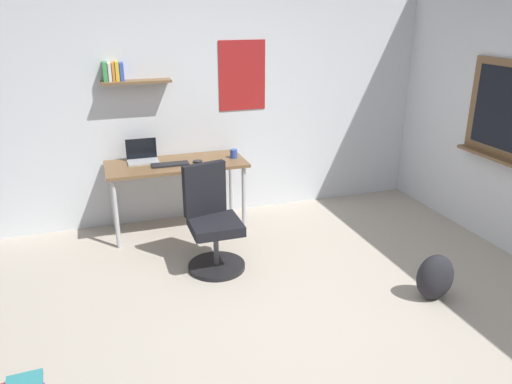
# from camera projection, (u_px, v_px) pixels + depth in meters

# --- Properties ---
(ground_plane) EXTENTS (5.20, 5.20, 0.00)m
(ground_plane) POSITION_uv_depth(u_px,v_px,m) (301.00, 330.00, 3.71)
(ground_plane) COLOR #ADA393
(ground_plane) RESTS_ON ground
(wall_back) EXTENTS (5.00, 0.30, 2.60)m
(wall_back) POSITION_uv_depth(u_px,v_px,m) (215.00, 99.00, 5.43)
(wall_back) COLOR silver
(wall_back) RESTS_ON ground
(desk) EXTENTS (1.42, 0.62, 0.75)m
(desk) POSITION_uv_depth(u_px,v_px,m) (176.00, 170.00, 5.15)
(desk) COLOR brown
(desk) RESTS_ON ground
(office_chair) EXTENTS (0.52, 0.53, 0.95)m
(office_chair) POSITION_uv_depth(u_px,v_px,m) (212.00, 225.00, 4.49)
(office_chair) COLOR black
(office_chair) RESTS_ON ground
(laptop) EXTENTS (0.31, 0.21, 0.23)m
(laptop) POSITION_uv_depth(u_px,v_px,m) (142.00, 156.00, 5.14)
(laptop) COLOR #ADAFB5
(laptop) RESTS_ON desk
(keyboard) EXTENTS (0.37, 0.13, 0.02)m
(keyboard) POSITION_uv_depth(u_px,v_px,m) (170.00, 164.00, 5.03)
(keyboard) COLOR black
(keyboard) RESTS_ON desk
(computer_mouse) EXTENTS (0.10, 0.06, 0.03)m
(computer_mouse) POSITION_uv_depth(u_px,v_px,m) (198.00, 161.00, 5.11)
(computer_mouse) COLOR #262628
(computer_mouse) RESTS_ON desk
(coffee_mug) EXTENTS (0.08, 0.08, 0.09)m
(coffee_mug) POSITION_uv_depth(u_px,v_px,m) (234.00, 154.00, 5.26)
(coffee_mug) COLOR #334CA5
(coffee_mug) RESTS_ON desk
(backpack) EXTENTS (0.32, 0.22, 0.39)m
(backpack) POSITION_uv_depth(u_px,v_px,m) (435.00, 277.00, 4.04)
(backpack) COLOR #232328
(backpack) RESTS_ON ground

